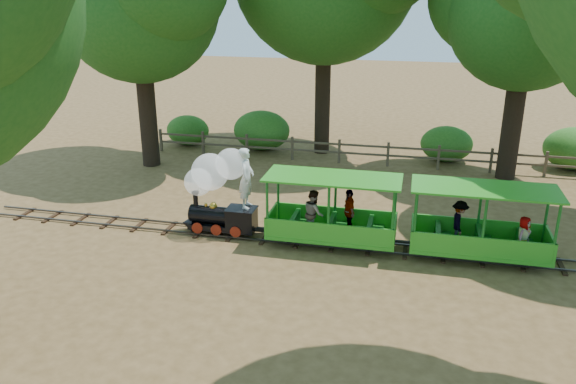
% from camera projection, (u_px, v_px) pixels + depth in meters
% --- Properties ---
extents(ground, '(90.00, 90.00, 0.00)m').
position_uv_depth(ground, '(333.00, 245.00, 15.88)').
color(ground, olive).
rests_on(ground, ground).
extents(track, '(22.00, 1.00, 0.10)m').
position_uv_depth(track, '(333.00, 243.00, 15.86)').
color(track, '#3F3D3A').
rests_on(track, ground).
extents(locomotive, '(2.30, 1.08, 2.68)m').
position_uv_depth(locomotive, '(219.00, 184.00, 16.16)').
color(locomotive, black).
rests_on(locomotive, ground).
extents(carriage_front, '(3.71, 1.51, 1.93)m').
position_uv_depth(carriage_front, '(331.00, 218.00, 15.58)').
color(carriage_front, green).
rests_on(carriage_front, track).
extents(carriage_rear, '(3.71, 1.51, 1.93)m').
position_uv_depth(carriage_rear, '(479.00, 232.00, 14.78)').
color(carriage_rear, green).
rests_on(carriage_rear, track).
extents(oak_ne, '(6.87, 6.05, 8.83)m').
position_uv_depth(oak_ne, '(527.00, 4.00, 19.50)').
color(oak_ne, '#2D2116').
rests_on(oak_ne, ground).
extents(fence, '(18.10, 0.10, 1.00)m').
position_uv_depth(fence, '(363.00, 151.00, 23.01)').
color(fence, brown).
rests_on(fence, ground).
extents(shrub_west, '(2.00, 1.54, 1.38)m').
position_uv_depth(shrub_west, '(188.00, 130.00, 25.93)').
color(shrub_west, '#2D6B1E').
rests_on(shrub_west, ground).
extents(shrub_mid_w, '(2.55, 1.96, 1.76)m').
position_uv_depth(shrub_mid_w, '(262.00, 130.00, 25.10)').
color(shrub_mid_w, '#2D6B1E').
rests_on(shrub_mid_w, ground).
extents(shrub_mid_e, '(2.15, 1.65, 1.49)m').
position_uv_depth(shrub_mid_e, '(447.00, 144.00, 23.44)').
color(shrub_mid_e, '#2D6B1E').
rests_on(shrub_mid_e, ground).
extents(shrub_east, '(2.46, 1.89, 1.70)m').
position_uv_depth(shrub_east, '(575.00, 149.00, 22.34)').
color(shrub_east, '#2D6B1E').
rests_on(shrub_east, ground).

